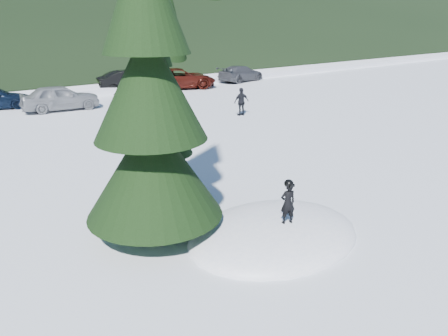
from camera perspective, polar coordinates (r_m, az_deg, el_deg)
ground at (r=10.76m, az=6.52°, el=-8.80°), size 200.00×200.00×0.00m
snow_mound at (r=10.76m, az=6.52°, el=-8.80°), size 4.48×3.52×0.96m
spruce_tall at (r=9.80m, az=-9.72°, el=8.88°), size 3.20×3.20×8.60m
spruce_short at (r=11.72m, az=-8.43°, el=4.48°), size 2.20×2.20×5.37m
child_skier at (r=10.14m, az=8.33°, el=-4.54°), size 0.42×0.34×1.00m
adult_0 at (r=23.13m, az=-10.07°, el=8.50°), size 1.05×0.90×1.85m
adult_1 at (r=23.85m, az=2.29°, el=8.65°), size 0.92×0.49×1.50m
car_4 at (r=26.97m, az=-20.62°, el=8.61°), size 4.46×2.22×1.46m
car_5 at (r=32.76m, az=-12.25°, el=11.03°), size 4.77×2.39×1.50m
car_6 at (r=33.67m, az=-5.83°, el=11.57°), size 5.98×4.28×1.51m
car_7 at (r=37.51m, az=2.21°, el=12.24°), size 4.80×2.67×1.32m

